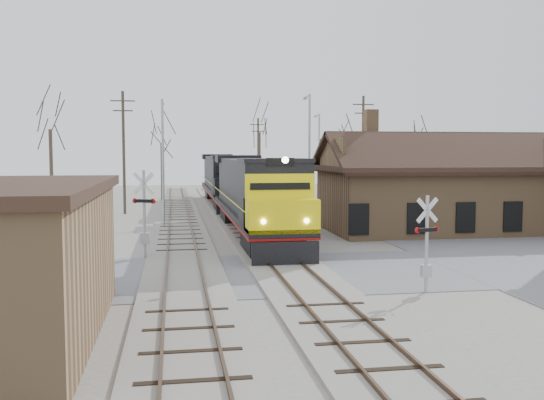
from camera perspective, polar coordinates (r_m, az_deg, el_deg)
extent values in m
plane|color=#9B968C|center=(25.98, 1.76, -6.83)|extent=(140.00, 140.00, 0.00)
cube|color=slate|center=(25.97, 1.76, -6.80)|extent=(60.00, 9.00, 0.03)
cube|color=#9B968C|center=(40.61, -2.30, -2.62)|extent=(3.40, 90.00, 0.12)
cube|color=#473323|center=(40.51, -3.31, -2.49)|extent=(0.08, 90.00, 0.14)
cube|color=#473323|center=(40.69, -1.30, -2.45)|extent=(0.08, 90.00, 0.14)
cube|color=#9B968C|center=(40.32, -8.67, -2.73)|extent=(3.40, 90.00, 0.12)
cube|color=#473323|center=(40.30, -9.69, -2.58)|extent=(0.08, 90.00, 0.14)
cube|color=#473323|center=(40.31, -7.65, -2.56)|extent=(0.08, 90.00, 0.14)
cube|color=#98754E|center=(40.78, 15.21, -0.01)|extent=(14.00, 8.00, 4.00)
cube|color=black|center=(40.68, 15.27, 2.94)|extent=(15.20, 9.20, 0.30)
cube|color=black|center=(38.58, 16.72, 4.32)|extent=(15.00, 4.71, 2.66)
cube|color=black|center=(42.77, 14.02, 4.38)|extent=(15.00, 4.71, 2.66)
cube|color=#98754E|center=(40.63, 9.29, 6.85)|extent=(0.80, 0.80, 2.20)
cube|color=black|center=(30.81, -0.06, -3.91)|extent=(2.71, 4.34, 1.08)
cube|color=black|center=(44.68, -2.96, -1.28)|extent=(2.71, 4.34, 1.08)
cube|color=black|center=(37.63, -1.78, -1.04)|extent=(3.25, 21.68, 0.38)
cube|color=#970E0B|center=(37.65, -1.78, -1.40)|extent=(3.27, 21.68, 0.13)
cube|color=black|center=(38.84, -2.04, 1.62)|extent=(2.82, 15.72, 3.04)
cube|color=black|center=(29.58, 0.25, 0.71)|extent=(3.25, 3.04, 3.04)
cube|color=yellow|center=(27.85, 0.87, -1.43)|extent=(3.25, 1.95, 1.52)
cube|color=black|center=(27.02, 1.27, -5.10)|extent=(3.04, 0.25, 1.08)
cylinder|color=#FFF2CC|center=(26.72, 1.26, 3.79)|extent=(0.30, 0.10, 0.30)
cube|color=black|center=(52.69, -3.93, -0.40)|extent=(2.71, 4.34, 1.08)
cube|color=black|center=(66.69, -5.06, 0.63)|extent=(2.71, 4.34, 1.08)
cube|color=black|center=(59.63, -4.56, 1.01)|extent=(3.25, 21.68, 0.38)
cube|color=#970E0B|center=(59.64, -4.56, 0.78)|extent=(3.27, 21.68, 0.13)
cube|color=black|center=(60.90, -4.68, 2.66)|extent=(2.82, 15.72, 3.04)
cube|color=black|center=(51.56, -3.84, 2.33)|extent=(3.25, 3.04, 3.04)
cube|color=black|center=(49.77, -3.63, 1.19)|extent=(3.25, 1.95, 1.52)
cube|color=black|center=(48.83, -3.50, -0.79)|extent=(3.04, 0.25, 1.08)
cylinder|color=#A5A8AD|center=(22.72, 14.35, -4.06)|extent=(0.12, 0.12, 3.56)
cube|color=silver|center=(22.58, 14.41, -0.94)|extent=(0.92, 0.24, 0.93)
cube|color=silver|center=(22.58, 14.41, -0.94)|extent=(0.92, 0.24, 0.93)
cube|color=black|center=(22.65, 14.38, -2.73)|extent=(0.81, 0.32, 0.13)
cylinder|color=#B20C0C|center=(22.42, 13.55, -2.79)|extent=(0.23, 0.13, 0.21)
cylinder|color=#B20C0C|center=(22.89, 15.18, -2.67)|extent=(0.23, 0.13, 0.21)
cube|color=#A5A8AD|center=(22.89, 14.30, -6.48)|extent=(0.36, 0.27, 0.44)
cylinder|color=#A5A8AD|center=(29.87, -11.93, -1.31)|extent=(0.15, 0.15, 4.26)
cube|color=silver|center=(29.76, -11.98, 1.55)|extent=(1.03, 0.50, 1.11)
cube|color=silver|center=(29.76, -11.98, 1.55)|extent=(1.03, 0.50, 1.11)
cube|color=black|center=(29.82, -11.95, -0.09)|extent=(0.93, 0.54, 0.16)
cylinder|color=#B20C0C|center=(29.60, -11.13, -0.11)|extent=(0.27, 0.18, 0.26)
cylinder|color=#B20C0C|center=(30.04, -12.77, -0.07)|extent=(0.27, 0.18, 0.26)
cube|color=#A5A8AD|center=(30.01, -11.90, -3.53)|extent=(0.43, 0.32, 0.53)
cylinder|color=#A5A8AD|center=(41.59, -10.22, 3.38)|extent=(0.18, 0.18, 8.67)
cylinder|color=#A5A8AD|center=(42.62, -10.28, 9.11)|extent=(0.12, 1.80, 0.12)
cube|color=#A5A8AD|center=(43.41, -10.26, 8.89)|extent=(0.25, 0.50, 0.12)
cylinder|color=#A5A8AD|center=(46.59, 3.54, 4.09)|extent=(0.18, 0.18, 9.52)
cylinder|color=#A5A8AD|center=(47.66, 3.32, 9.71)|extent=(0.12, 1.80, 0.12)
cube|color=#A5A8AD|center=(48.43, 3.11, 9.51)|extent=(0.25, 0.50, 0.12)
cylinder|color=#A5A8AD|center=(61.23, 4.45, 3.92)|extent=(0.18, 0.18, 8.95)
cylinder|color=#A5A8AD|center=(62.22, 4.28, 7.96)|extent=(0.12, 1.80, 0.12)
cube|color=#A5A8AD|center=(62.99, 4.10, 7.83)|extent=(0.25, 0.50, 0.12)
cylinder|color=#382D23|center=(51.43, -13.78, 4.33)|extent=(0.24, 0.24, 10.10)
cube|color=#382D23|center=(51.60, -13.87, 9.05)|extent=(2.00, 0.10, 0.10)
cube|color=#382D23|center=(51.54, -13.85, 8.16)|extent=(1.60, 0.10, 0.10)
cylinder|color=#382D23|center=(73.47, -1.31, 4.14)|extent=(0.24, 0.24, 9.22)
cube|color=#382D23|center=(73.54, -1.32, 7.10)|extent=(2.00, 0.10, 0.10)
cube|color=#382D23|center=(73.51, -1.31, 6.48)|extent=(1.60, 0.10, 0.10)
cylinder|color=#382D23|center=(57.20, 8.54, 4.52)|extent=(0.24, 0.24, 10.31)
cube|color=#382D23|center=(57.37, 8.60, 8.88)|extent=(2.00, 0.10, 0.10)
cube|color=#382D23|center=(57.31, 8.59, 8.08)|extent=(1.60, 0.10, 0.10)
cylinder|color=#382D23|center=(56.49, -20.05, 2.68)|extent=(0.32, 0.32, 7.11)
cylinder|color=#382D23|center=(64.82, -10.29, 2.59)|extent=(0.32, 0.32, 6.01)
cylinder|color=#382D23|center=(75.54, -1.19, 3.53)|extent=(0.32, 0.32, 7.58)
cylinder|color=#382D23|center=(69.94, 7.07, 2.71)|extent=(0.32, 0.32, 5.87)
cylinder|color=#382D23|center=(69.40, 13.84, 2.35)|extent=(0.32, 0.32, 5.27)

